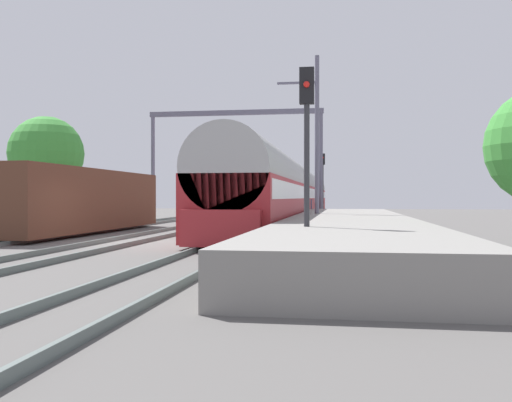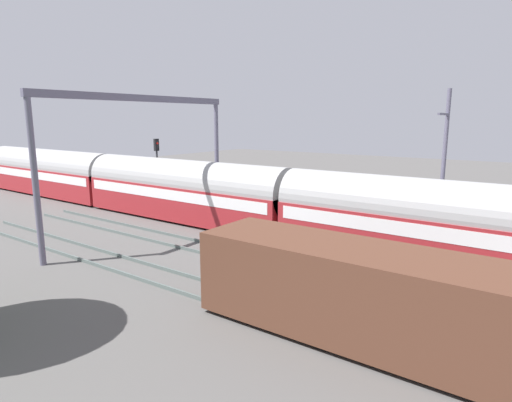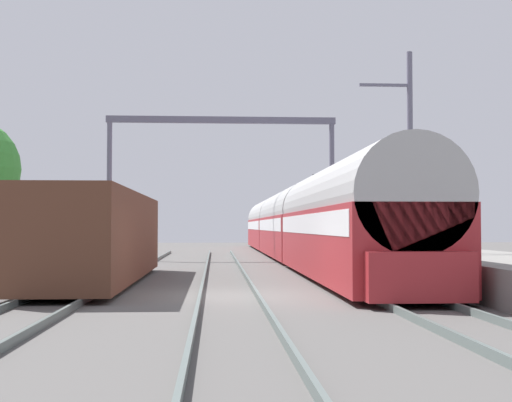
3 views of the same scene
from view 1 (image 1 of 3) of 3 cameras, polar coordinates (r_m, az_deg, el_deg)
The scene contains 13 objects.
ground at distance 21.09m, azimuth -12.67°, elevation -4.05°, with size 120.00×120.00×0.00m, color #575452.
track_far_west at distance 22.92m, azimuth -22.32°, elevation -3.52°, with size 1.52×60.00×0.16m.
track_west at distance 21.08m, azimuth -12.67°, elevation -3.84°, with size 1.52×60.00×0.16m.
track_east at distance 19.95m, azimuth -1.57°, elevation -4.07°, with size 1.52×60.00×0.16m.
platform at distance 21.59m, azimuth 9.44°, elevation -2.75°, with size 4.40×28.00×0.90m.
passenger_train at distance 41.04m, azimuth 3.83°, elevation 0.86°, with size 2.93×49.20×3.82m.
freight_car at distance 26.70m, azimuth -17.46°, elevation 0.03°, with size 2.80×13.00×2.70m.
person_crossing at distance 37.32m, azimuth 5.29°, elevation -0.54°, with size 0.46×0.36×1.73m.
railway_signal_near at distance 14.12m, azimuth 5.14°, elevation 6.41°, with size 0.36×0.30×4.84m.
railway_signal_far at distance 45.56m, azimuth 6.75°, elevation 2.46°, with size 0.36×0.30×5.13m.
catenary_gantry at distance 40.64m, azimuth -2.14°, elevation 6.05°, with size 12.64×0.28×7.86m.
catenary_pole_east_mid at distance 25.67m, azimuth 6.07°, elevation 6.02°, with size 1.90×0.20×8.00m.
tree_west_background at distance 41.27m, azimuth -20.40°, elevation 4.53°, with size 5.03×5.03×7.15m.
Camera 1 is at (7.72, -19.56, 1.63)m, focal length 39.64 mm.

